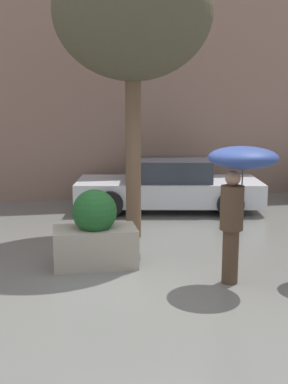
# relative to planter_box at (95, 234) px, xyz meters

# --- Properties ---
(ground_plane) EXTENTS (40.00, 40.00, 0.00)m
(ground_plane) POSITION_rel_planter_box_xyz_m (0.64, -0.82, -0.54)
(ground_plane) COLOR slate
(building_facade) EXTENTS (18.00, 0.30, 6.00)m
(building_facade) POSITION_rel_planter_box_xyz_m (0.64, 5.68, 2.46)
(building_facade) COLOR #8C6B5B
(building_facade) RESTS_ON ground
(planter_box) EXTENTS (1.33, 0.73, 1.26)m
(planter_box) POSITION_rel_planter_box_xyz_m (0.00, 0.00, 0.00)
(planter_box) COLOR #9E9384
(planter_box) RESTS_ON ground
(person_adult) EXTENTS (1.00, 1.00, 2.01)m
(person_adult) POSITION_rel_planter_box_xyz_m (2.00, -1.10, 1.04)
(person_adult) COLOR #473323
(person_adult) RESTS_ON ground
(parked_car_near) EXTENTS (4.76, 2.63, 1.26)m
(parked_car_near) POSITION_rel_planter_box_xyz_m (2.13, 3.98, 0.05)
(parked_car_near) COLOR silver
(parked_car_near) RESTS_ON ground
(street_tree) EXTENTS (2.96, 2.96, 5.53)m
(street_tree) POSITION_rel_planter_box_xyz_m (0.88, 1.60, 3.70)
(street_tree) COLOR brown
(street_tree) RESTS_ON ground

